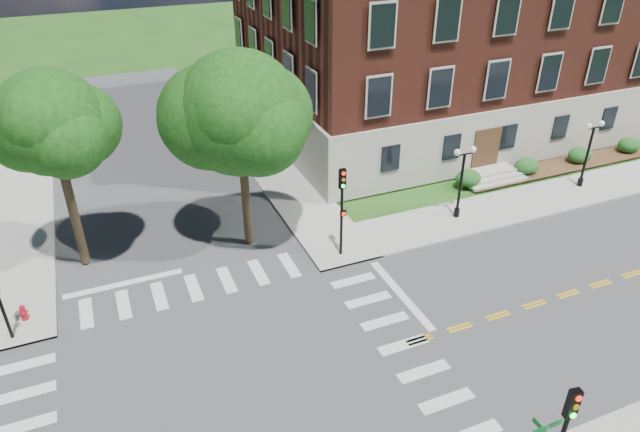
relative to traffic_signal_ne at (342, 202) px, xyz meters
name	(u,v)px	position (x,y,z in m)	size (l,w,h in m)	color
ground	(234,398)	(-7.53, -6.96, -3.19)	(160.00, 160.00, 0.00)	#234F16
road_ew	(234,397)	(-7.53, -6.96, -3.18)	(90.00, 12.00, 0.01)	#3D3D3F
road_ns	(234,397)	(-7.53, -6.96, -3.18)	(12.00, 90.00, 0.01)	#3D3D3F
sidewalk_ne	(395,165)	(7.85, 8.42, -3.13)	(34.00, 34.00, 0.12)	#9E9B93
crosswalk_east	(403,345)	(-0.33, -6.96, -3.19)	(2.20, 10.20, 0.02)	silver
stop_bar_east	(401,294)	(1.27, -3.96, -3.19)	(0.40, 5.50, 0.00)	silver
main_building	(460,10)	(16.47, 15.04, 5.15)	(30.60, 22.40, 16.50)	beige
shrub_row	(578,164)	(19.47, 3.84, -3.19)	(18.00, 2.00, 1.30)	#194B19
tree_c	(51,123)	(-12.09, 4.31, 4.28)	(4.75, 4.75, 9.76)	#302418
tree_d	(239,113)	(-4.00, 2.98, 4.04)	(5.96, 5.96, 10.11)	#302418
traffic_signal_ne	(342,202)	(0.00, 0.00, 0.00)	(0.32, 0.35, 4.80)	black
twin_lamp_west	(461,178)	(7.66, 0.95, -0.66)	(1.36, 0.36, 4.23)	black
twin_lamp_east	(588,150)	(17.01, 1.19, -0.66)	(1.36, 0.36, 4.23)	black
fire_hydrant	(24,313)	(-14.78, 0.73, -2.72)	(0.35, 0.35, 0.75)	#AA0D1C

